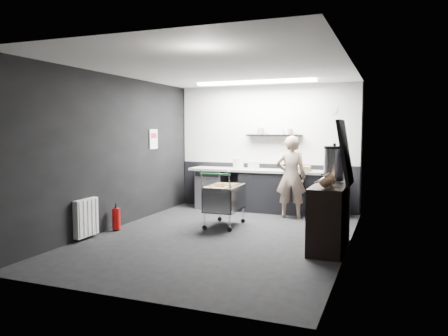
% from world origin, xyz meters
% --- Properties ---
extents(floor, '(5.50, 5.50, 0.00)m').
position_xyz_m(floor, '(0.00, 0.00, 0.00)').
color(floor, black).
rests_on(floor, ground).
extents(ceiling, '(5.50, 5.50, 0.00)m').
position_xyz_m(ceiling, '(0.00, 0.00, 2.70)').
color(ceiling, white).
rests_on(ceiling, wall_back).
extents(wall_back, '(5.50, 0.00, 5.50)m').
position_xyz_m(wall_back, '(0.00, 2.75, 1.35)').
color(wall_back, black).
rests_on(wall_back, floor).
extents(wall_front, '(5.50, 0.00, 5.50)m').
position_xyz_m(wall_front, '(0.00, -2.75, 1.35)').
color(wall_front, black).
rests_on(wall_front, floor).
extents(wall_left, '(0.00, 5.50, 5.50)m').
position_xyz_m(wall_left, '(-2.00, 0.00, 1.35)').
color(wall_left, black).
rests_on(wall_left, floor).
extents(wall_right, '(0.00, 5.50, 5.50)m').
position_xyz_m(wall_right, '(2.00, 0.00, 1.35)').
color(wall_right, black).
rests_on(wall_right, floor).
extents(kitchen_wall_panel, '(3.95, 0.02, 1.70)m').
position_xyz_m(kitchen_wall_panel, '(0.00, 2.73, 1.85)').
color(kitchen_wall_panel, silver).
rests_on(kitchen_wall_panel, wall_back).
extents(dado_panel, '(3.95, 0.02, 1.00)m').
position_xyz_m(dado_panel, '(0.00, 2.73, 0.50)').
color(dado_panel, black).
rests_on(dado_panel, wall_back).
extents(floating_shelf, '(1.20, 0.22, 0.04)m').
position_xyz_m(floating_shelf, '(0.20, 2.62, 1.62)').
color(floating_shelf, black).
rests_on(floating_shelf, wall_back).
extents(wall_clock, '(0.20, 0.03, 0.20)m').
position_xyz_m(wall_clock, '(1.40, 2.72, 2.15)').
color(wall_clock, silver).
rests_on(wall_clock, wall_back).
extents(poster, '(0.02, 0.30, 0.40)m').
position_xyz_m(poster, '(-1.98, 1.30, 1.55)').
color(poster, white).
rests_on(poster, wall_left).
extents(poster_red_band, '(0.02, 0.22, 0.10)m').
position_xyz_m(poster_red_band, '(-1.98, 1.30, 1.62)').
color(poster_red_band, red).
rests_on(poster_red_band, poster).
extents(radiator, '(0.10, 0.50, 0.60)m').
position_xyz_m(radiator, '(-1.94, -0.90, 0.35)').
color(radiator, silver).
rests_on(radiator, wall_left).
extents(ceiling_strip, '(2.40, 0.20, 0.04)m').
position_xyz_m(ceiling_strip, '(0.00, 1.85, 2.67)').
color(ceiling_strip, white).
rests_on(ceiling_strip, ceiling).
extents(prep_counter, '(3.20, 0.61, 0.90)m').
position_xyz_m(prep_counter, '(0.14, 2.42, 0.46)').
color(prep_counter, black).
rests_on(prep_counter, floor).
extents(person, '(0.66, 0.50, 1.63)m').
position_xyz_m(person, '(0.72, 1.97, 0.81)').
color(person, beige).
rests_on(person, floor).
extents(shopping_cart, '(0.57, 0.92, 1.01)m').
position_xyz_m(shopping_cart, '(-0.23, 0.77, 0.48)').
color(shopping_cart, silver).
rests_on(shopping_cart, floor).
extents(sideboard, '(0.54, 1.26, 1.89)m').
position_xyz_m(sideboard, '(1.75, -0.02, 0.60)').
color(sideboard, black).
rests_on(sideboard, floor).
extents(fire_extinguisher, '(0.14, 0.14, 0.45)m').
position_xyz_m(fire_extinguisher, '(-1.85, -0.22, 0.22)').
color(fire_extinguisher, '#AC0B0B').
rests_on(fire_extinguisher, floor).
extents(cardboard_box, '(0.52, 0.41, 0.10)m').
position_xyz_m(cardboard_box, '(0.77, 2.37, 0.95)').
color(cardboard_box, '#8B6B4A').
rests_on(cardboard_box, prep_counter).
extents(pink_tub, '(0.23, 0.23, 0.23)m').
position_xyz_m(pink_tub, '(-0.54, 2.42, 1.01)').
color(pink_tub, silver).
rests_on(pink_tub, prep_counter).
extents(white_container, '(0.21, 0.17, 0.17)m').
position_xyz_m(white_container, '(-0.18, 2.37, 0.99)').
color(white_container, silver).
rests_on(white_container, prep_counter).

